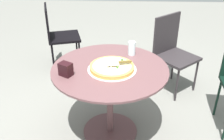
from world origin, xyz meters
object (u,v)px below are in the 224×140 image
Objects in this scene: napkin_dispenser at (66,69)px; patio_chair_corner at (58,33)px; pizza_server at (119,63)px; patio_chair_far at (172,49)px; patio_table at (110,85)px; drinking_cup at (132,48)px; pizza_on_tray at (112,67)px.

patio_chair_corner is (-1.41, -0.42, -0.24)m from napkin_dispenser.
patio_chair_far is (-0.87, 0.60, -0.26)m from pizza_server.
pizza_server is at bearing -34.82° from patio_chair_far.
patio_chair_far is at bearing 141.34° from patio_table.
drinking_cup is (-0.27, 0.19, 0.24)m from patio_table.
pizza_server is 0.30m from drinking_cup.
napkin_dispenser is 1.49m from patio_chair_corner.
pizza_server is 1.09m from patio_chair_far.
pizza_on_tray is 1.12m from patio_chair_far.
patio_chair_corner reaches higher than napkin_dispenser.
patio_chair_far is at bearing 145.18° from pizza_server.
napkin_dispenser is at bearing -52.55° from drinking_cup.
patio_chair_far is (-0.85, 0.68, -0.02)m from patio_table.
pizza_on_tray is at bearing -132.99° from napkin_dispenser.
drinking_cup reaches higher than pizza_on_tray.
patio_chair_corner is at bearing -136.44° from drinking_cup.
patio_table is 0.44m from napkin_dispenser.
pizza_on_tray is at bearing -29.83° from drinking_cup.
napkin_dispenser reaches higher than pizza_on_tray.
patio_table is 4.62× the size of pizza_server.
napkin_dispenser is 0.12× the size of patio_chair_far.
patio_chair_far reaches higher than drinking_cup.
drinking_cup reaches higher than pizza_server.
patio_chair_far is (-0.88, 0.66, -0.22)m from pizza_on_tray.
pizza_on_tray is 0.07m from pizza_server.
pizza_server is 1.55m from patio_chair_corner.
patio_table is 1.09m from patio_chair_far.
patio_table is 1.12× the size of patio_chair_far.
napkin_dispenser is at bearing -72.70° from pizza_on_tray.
drinking_cup is at bearing 150.17° from pizza_on_tray.
pizza_server is 0.24× the size of patio_chair_corner.
napkin_dispenser is (0.14, -0.35, 0.23)m from patio_table.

